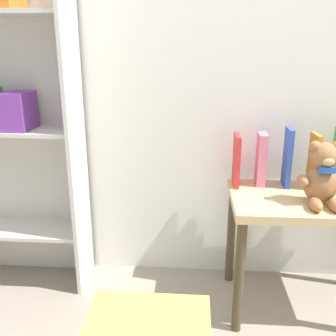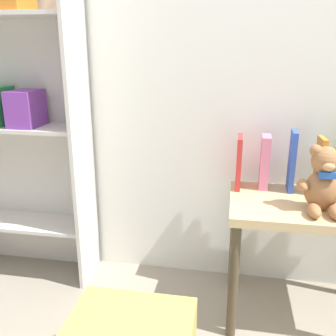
{
  "view_description": "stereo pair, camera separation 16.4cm",
  "coord_description": "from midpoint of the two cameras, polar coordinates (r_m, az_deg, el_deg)",
  "views": [
    {
      "loc": [
        -0.13,
        -0.47,
        1.14
      ],
      "look_at": [
        -0.24,
        1.09,
        0.64
      ],
      "focal_mm": 40.0,
      "sensor_mm": 36.0,
      "label": 1
    },
    {
      "loc": [
        0.03,
        -0.45,
        1.14
      ],
      "look_at": [
        -0.24,
        1.09,
        0.64
      ],
      "focal_mm": 40.0,
      "sensor_mm": 36.0,
      "label": 2
    }
  ],
  "objects": [
    {
      "name": "book_standing_orange",
      "position": [
        1.75,
        18.88,
        0.97
      ],
      "size": [
        0.02,
        0.11,
        0.24
      ],
      "primitive_type": "cube",
      "rotation": [
        0.0,
        0.0,
        0.03
      ],
      "color": "orange",
      "rests_on": "display_table"
    },
    {
      "name": "bookshelf_side",
      "position": [
        1.93,
        -25.92,
        8.03
      ],
      "size": [
        0.69,
        0.24,
        1.56
      ],
      "color": "beige",
      "rests_on": "ground_plane"
    },
    {
      "name": "book_standing_blue",
      "position": [
        1.73,
        15.21,
        1.52
      ],
      "size": [
        0.03,
        0.11,
        0.27
      ],
      "primitive_type": "cube",
      "rotation": [
        0.0,
        0.0,
        -0.04
      ],
      "color": "#2D51B7",
      "rests_on": "display_table"
    },
    {
      "name": "teddy_bear",
      "position": [
        1.57,
        19.82,
        -1.24
      ],
      "size": [
        0.2,
        0.18,
        0.26
      ],
      "color": "#99663D",
      "rests_on": "display_table"
    },
    {
      "name": "wall_back",
      "position": [
        1.8,
        6.07,
        21.22
      ],
      "size": [
        4.8,
        0.06,
        2.5
      ],
      "color": "silver",
      "rests_on": "ground_plane"
    },
    {
      "name": "book_standing_pink",
      "position": [
        1.73,
        11.42,
        1.29
      ],
      "size": [
        0.04,
        0.11,
        0.24
      ],
      "primitive_type": "cube",
      "rotation": [
        0.0,
        0.0,
        -0.04
      ],
      "color": "#D17093",
      "rests_on": "display_table"
    },
    {
      "name": "display_table",
      "position": [
        1.69,
        17.36,
        -6.97
      ],
      "size": [
        0.63,
        0.43,
        0.54
      ],
      "color": "tan",
      "rests_on": "ground_plane"
    },
    {
      "name": "book_standing_red",
      "position": [
        1.71,
        7.71,
        1.2
      ],
      "size": [
        0.02,
        0.14,
        0.23
      ],
      "primitive_type": "cube",
      "rotation": [
        0.0,
        0.0,
        -0.01
      ],
      "color": "red",
      "rests_on": "display_table"
    }
  ]
}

